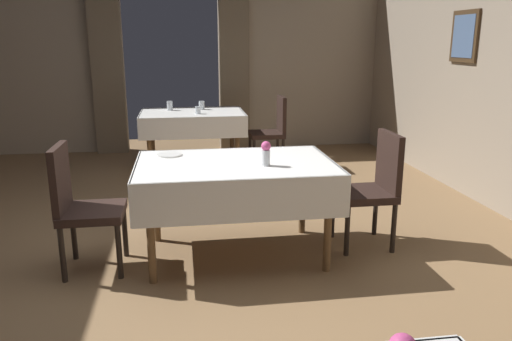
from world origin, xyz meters
The scene contains 12 objects.
ground centered at (0.00, 0.00, 0.00)m, with size 10.08×10.08×0.00m, color olive.
wall_back centered at (0.00, 4.18, 1.52)m, with size 6.40×0.27×3.00m.
dining_table_mid centered at (0.50, 0.13, 0.66)m, with size 1.48×0.99×0.75m.
dining_table_far centered at (0.25, 2.89, 0.65)m, with size 1.31×0.95×0.75m.
chair_mid_left centered at (-0.62, 0.04, 0.52)m, with size 0.45×0.44×0.93m.
chair_mid_right centered at (1.63, 0.18, 0.52)m, with size 0.44×0.44×0.93m.
chair_far_right centered at (1.29, 2.87, 0.52)m, with size 0.44×0.44×0.93m.
flower_vase_mid centered at (0.71, -0.02, 0.85)m, with size 0.07×0.07×0.18m.
plate_mid_b centered at (0.01, 0.42, 0.76)m, with size 0.20×0.20×0.01m, color white.
glass_far_a centered at (0.38, 3.09, 0.81)m, with size 0.07×0.07×0.11m, color silver.
glass_far_b centered at (0.32, 2.70, 0.80)m, with size 0.06×0.06×0.09m, color silver.
glass_far_c centered at (-0.03, 3.08, 0.81)m, with size 0.08×0.08×0.12m, color silver.
Camera 1 is at (0.12, -3.47, 1.63)m, focal length 34.82 mm.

